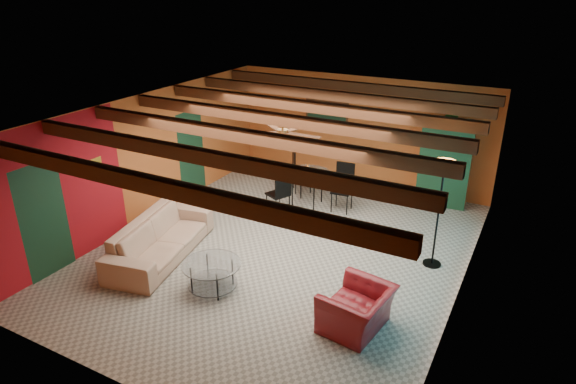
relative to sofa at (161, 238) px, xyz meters
The scene contains 11 objects.
room 3.08m from the sofa, 35.12° to the left, with size 6.52×8.01×2.71m.
sofa is the anchor object (origin of this frame).
armchair 4.00m from the sofa, ahead, with size 1.02×0.89×0.66m, color maroon.
coffee_table 1.57m from the sofa, 16.76° to the right, with size 0.99×0.99×0.50m, color silver, non-canonical shape.
dining_table 3.65m from the sofa, 67.41° to the left, with size 2.11×2.11×1.10m, color silver, non-canonical shape.
armoire 6.46m from the sofa, 50.16° to the left, with size 1.07×0.52×1.87m, color brown.
floor_lamp 5.07m from the sofa, 24.47° to the left, with size 0.41×0.41×2.02m, color black, non-canonical shape.
ceiling_fan 3.04m from the sofa, 32.86° to the left, with size 1.50×1.50×0.44m, color #472614, non-canonical shape.
painting 5.46m from the sofa, 78.86° to the left, with size 1.05×0.03×0.65m, color black.
potted_plant 6.67m from the sofa, 50.16° to the left, with size 0.43×0.37×0.48m, color #26661E.
vase 3.74m from the sofa, 67.41° to the left, with size 0.18×0.18×0.19m, color orange.
Camera 1 is at (4.02, -7.34, 4.82)m, focal length 31.03 mm.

